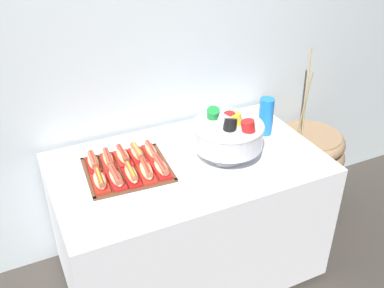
{
  "coord_description": "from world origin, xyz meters",
  "views": [
    {
      "loc": [
        -0.79,
        -1.72,
        2.03
      ],
      "look_at": [
        0.05,
        0.06,
        0.83
      ],
      "focal_mm": 41.57,
      "sensor_mm": 36.0,
      "label": 1
    }
  ],
  "objects_px": {
    "serving_tray": "(127,170)",
    "punch_bowl": "(228,134)",
    "hot_dog_4": "(161,168)",
    "hot_dog_6": "(108,160)",
    "cup_stack": "(266,116)",
    "hot_dog_7": "(123,156)",
    "buffet_table": "(188,216)",
    "hot_dog_2": "(131,174)",
    "hot_dog_9": "(151,151)",
    "hot_dog_3": "(146,171)",
    "hot_dog_0": "(100,181)",
    "hot_dog_8": "(137,153)",
    "floor_vase": "(304,174)",
    "hot_dog_1": "(116,177)",
    "hot_dog_5": "(93,162)"
  },
  "relations": [
    {
      "from": "serving_tray",
      "to": "punch_bowl",
      "type": "relative_size",
      "value": 1.18
    },
    {
      "from": "hot_dog_4",
      "to": "punch_bowl",
      "type": "relative_size",
      "value": 0.45
    },
    {
      "from": "hot_dog_6",
      "to": "cup_stack",
      "type": "distance_m",
      "value": 0.89
    },
    {
      "from": "hot_dog_4",
      "to": "cup_stack",
      "type": "xyz_separation_m",
      "value": [
        0.68,
        0.12,
        0.07
      ]
    },
    {
      "from": "serving_tray",
      "to": "hot_dog_7",
      "type": "relative_size",
      "value": 2.56
    },
    {
      "from": "buffet_table",
      "to": "punch_bowl",
      "type": "bearing_deg",
      "value": -15.93
    },
    {
      "from": "cup_stack",
      "to": "buffet_table",
      "type": "bearing_deg",
      "value": -171.01
    },
    {
      "from": "cup_stack",
      "to": "punch_bowl",
      "type": "bearing_deg",
      "value": -156.74
    },
    {
      "from": "hot_dog_2",
      "to": "punch_bowl",
      "type": "distance_m",
      "value": 0.52
    },
    {
      "from": "hot_dog_4",
      "to": "hot_dog_9",
      "type": "relative_size",
      "value": 0.92
    },
    {
      "from": "hot_dog_3",
      "to": "punch_bowl",
      "type": "xyz_separation_m",
      "value": [
        0.43,
        -0.02,
        0.11
      ]
    },
    {
      "from": "hot_dog_0",
      "to": "cup_stack",
      "type": "bearing_deg",
      "value": 5.79
    },
    {
      "from": "hot_dog_8",
      "to": "cup_stack",
      "type": "bearing_deg",
      "value": -3.9
    },
    {
      "from": "hot_dog_3",
      "to": "floor_vase",
      "type": "bearing_deg",
      "value": 10.17
    },
    {
      "from": "hot_dog_8",
      "to": "punch_bowl",
      "type": "relative_size",
      "value": 0.45
    },
    {
      "from": "hot_dog_4",
      "to": "punch_bowl",
      "type": "xyz_separation_m",
      "value": [
        0.36,
        -0.02,
        0.11
      ]
    },
    {
      "from": "punch_bowl",
      "to": "hot_dog_6",
      "type": "bearing_deg",
      "value": 160.89
    },
    {
      "from": "serving_tray",
      "to": "hot_dog_1",
      "type": "relative_size",
      "value": 2.45
    },
    {
      "from": "hot_dog_0",
      "to": "hot_dog_6",
      "type": "distance_m",
      "value": 0.18
    },
    {
      "from": "hot_dog_2",
      "to": "hot_dog_3",
      "type": "height_order",
      "value": "hot_dog_3"
    },
    {
      "from": "hot_dog_9",
      "to": "hot_dog_3",
      "type": "bearing_deg",
      "value": -118.33
    },
    {
      "from": "hot_dog_1",
      "to": "hot_dog_2",
      "type": "height_order",
      "value": "hot_dog_1"
    },
    {
      "from": "floor_vase",
      "to": "hot_dog_6",
      "type": "relative_size",
      "value": 6.67
    },
    {
      "from": "floor_vase",
      "to": "hot_dog_3",
      "type": "bearing_deg",
      "value": -169.83
    },
    {
      "from": "floor_vase",
      "to": "punch_bowl",
      "type": "distance_m",
      "value": 1.01
    },
    {
      "from": "floor_vase",
      "to": "hot_dog_1",
      "type": "height_order",
      "value": "floor_vase"
    },
    {
      "from": "hot_dog_9",
      "to": "punch_bowl",
      "type": "relative_size",
      "value": 0.49
    },
    {
      "from": "hot_dog_6",
      "to": "punch_bowl",
      "type": "relative_size",
      "value": 0.48
    },
    {
      "from": "buffet_table",
      "to": "hot_dog_8",
      "type": "relative_size",
      "value": 8.53
    },
    {
      "from": "floor_vase",
      "to": "hot_dog_4",
      "type": "height_order",
      "value": "floor_vase"
    },
    {
      "from": "hot_dog_1",
      "to": "hot_dog_5",
      "type": "xyz_separation_m",
      "value": [
        -0.06,
        0.17,
        0.0
      ]
    },
    {
      "from": "hot_dog_5",
      "to": "hot_dog_8",
      "type": "relative_size",
      "value": 0.97
    },
    {
      "from": "hot_dog_3",
      "to": "hot_dog_7",
      "type": "distance_m",
      "value": 0.18
    },
    {
      "from": "buffet_table",
      "to": "hot_dog_0",
      "type": "bearing_deg",
      "value": -177.82
    },
    {
      "from": "serving_tray",
      "to": "hot_dog_6",
      "type": "distance_m",
      "value": 0.12
    },
    {
      "from": "buffet_table",
      "to": "hot_dog_3",
      "type": "relative_size",
      "value": 7.55
    },
    {
      "from": "hot_dog_4",
      "to": "hot_dog_7",
      "type": "relative_size",
      "value": 0.98
    },
    {
      "from": "buffet_table",
      "to": "serving_tray",
      "type": "relative_size",
      "value": 3.22
    },
    {
      "from": "hot_dog_1",
      "to": "punch_bowl",
      "type": "distance_m",
      "value": 0.59
    },
    {
      "from": "serving_tray",
      "to": "hot_dog_3",
      "type": "xyz_separation_m",
      "value": [
        0.07,
        -0.09,
        0.03
      ]
    },
    {
      "from": "buffet_table",
      "to": "hot_dog_1",
      "type": "height_order",
      "value": "hot_dog_1"
    },
    {
      "from": "hot_dog_2",
      "to": "hot_dog_7",
      "type": "height_order",
      "value": "hot_dog_7"
    },
    {
      "from": "hot_dog_0",
      "to": "hot_dog_9",
      "type": "distance_m",
      "value": 0.34
    },
    {
      "from": "hot_dog_8",
      "to": "hot_dog_9",
      "type": "height_order",
      "value": "hot_dog_8"
    },
    {
      "from": "floor_vase",
      "to": "hot_dog_4",
      "type": "relative_size",
      "value": 7.03
    },
    {
      "from": "hot_dog_2",
      "to": "hot_dog_6",
      "type": "relative_size",
      "value": 1.06
    },
    {
      "from": "hot_dog_2",
      "to": "hot_dog_4",
      "type": "height_order",
      "value": "hot_dog_4"
    },
    {
      "from": "hot_dog_1",
      "to": "cup_stack",
      "type": "bearing_deg",
      "value": 6.59
    },
    {
      "from": "hot_dog_5",
      "to": "hot_dog_9",
      "type": "distance_m",
      "value": 0.3
    },
    {
      "from": "hot_dog_3",
      "to": "hot_dog_4",
      "type": "relative_size",
      "value": 1.12
    }
  ]
}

